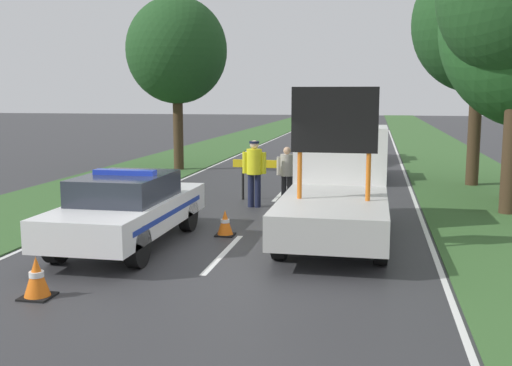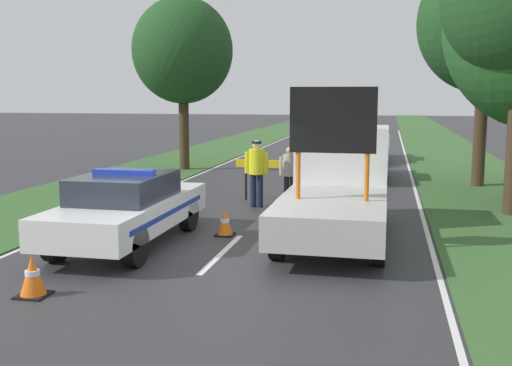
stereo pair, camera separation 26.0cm
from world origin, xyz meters
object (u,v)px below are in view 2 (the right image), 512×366
at_px(traffic_cone_centre_front, 33,276).
at_px(roadside_tree_near_right, 486,23).
at_px(traffic_cone_near_police, 225,223).
at_px(road_barrier, 285,167).
at_px(queued_car_van_white, 370,143).
at_px(police_officer, 257,168).
at_px(queued_car_hatch_blue, 362,158).
at_px(police_car, 128,207).
at_px(roadside_tree_near_left, 183,51).
at_px(pedestrian_civilian, 289,171).
at_px(work_truck, 338,185).

height_order(traffic_cone_centre_front, roadside_tree_near_right, roadside_tree_near_right).
height_order(traffic_cone_near_police, traffic_cone_centre_front, traffic_cone_centre_front).
xyz_separation_m(road_barrier, queued_car_van_white, (2.04, 11.71, -0.17)).
distance_m(police_officer, traffic_cone_centre_front, 8.01).
height_order(traffic_cone_near_police, queued_car_hatch_blue, queued_car_hatch_blue).
relative_size(police_car, roadside_tree_near_left, 0.70).
xyz_separation_m(police_officer, queued_car_van_white, (2.63, 12.80, -0.28)).
xyz_separation_m(pedestrian_civilian, traffic_cone_near_police, (-0.76, -3.96, -0.66)).
bearing_deg(work_truck, traffic_cone_centre_front, 51.62).
bearing_deg(road_barrier, pedestrian_civilian, -71.76).
bearing_deg(roadside_tree_near_right, traffic_cone_near_police, -126.52).
height_order(roadside_tree_near_left, roadside_tree_near_right, roadside_tree_near_right).
bearing_deg(roadside_tree_near_left, traffic_cone_centre_front, -79.36).
distance_m(traffic_cone_centre_front, roadside_tree_near_left, 15.97).
height_order(police_officer, roadside_tree_near_right, roadside_tree_near_right).
relative_size(queued_car_hatch_blue, roadside_tree_near_left, 0.62).
height_order(work_truck, traffic_cone_near_police, work_truck).
relative_size(traffic_cone_centre_front, queued_car_hatch_blue, 0.15).
relative_size(police_officer, queued_car_hatch_blue, 0.43).
height_order(police_car, queued_car_van_white, police_car).
xyz_separation_m(work_truck, queued_car_van_white, (0.24, 15.49, -0.29)).
relative_size(pedestrian_civilian, queued_car_hatch_blue, 0.38).
bearing_deg(road_barrier, police_car, -116.30).
height_order(road_barrier, queued_car_hatch_blue, queued_car_hatch_blue).
height_order(work_truck, traffic_cone_centre_front, work_truck).
bearing_deg(queued_car_van_white, police_car, 76.14).
bearing_deg(police_car, pedestrian_civilian, 66.05).
xyz_separation_m(work_truck, pedestrian_civilian, (-1.60, 3.28, -0.15)).
xyz_separation_m(work_truck, traffic_cone_near_police, (-2.36, -0.68, -0.81)).
bearing_deg(traffic_cone_centre_front, police_officer, 77.38).
bearing_deg(road_barrier, queued_car_van_white, 75.45).
xyz_separation_m(traffic_cone_centre_front, queued_car_hatch_blue, (4.28, 14.04, 0.45)).
xyz_separation_m(pedestrian_civilian, roadside_tree_near_right, (5.56, 4.57, 4.34)).
distance_m(police_officer, queued_car_van_white, 13.07).
bearing_deg(roadside_tree_near_right, pedestrian_civilian, -140.56).
distance_m(police_officer, queued_car_hatch_blue, 6.77).
relative_size(police_car, traffic_cone_near_police, 8.62).
xyz_separation_m(work_truck, roadside_tree_near_left, (-6.97, 10.00, 3.62)).
bearing_deg(queued_car_hatch_blue, traffic_cone_centre_front, 73.05).
distance_m(work_truck, traffic_cone_centre_front, 6.61).
xyz_separation_m(traffic_cone_near_police, roadside_tree_near_right, (6.32, 8.53, 5.00)).
bearing_deg(queued_car_van_white, traffic_cone_centre_front, 78.00).
distance_m(roadside_tree_near_left, roadside_tree_near_right, 11.15).
xyz_separation_m(road_barrier, roadside_tree_near_left, (-5.17, 6.23, 3.74)).
distance_m(police_car, roadside_tree_near_right, 13.38).
xyz_separation_m(traffic_cone_centre_front, roadside_tree_near_left, (-2.84, 15.10, 4.39)).
bearing_deg(police_car, queued_car_van_white, 77.60).
height_order(pedestrian_civilian, traffic_cone_centre_front, pedestrian_civilian).
bearing_deg(work_truck, police_officer, -47.61).
bearing_deg(traffic_cone_centre_front, road_barrier, 75.27).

